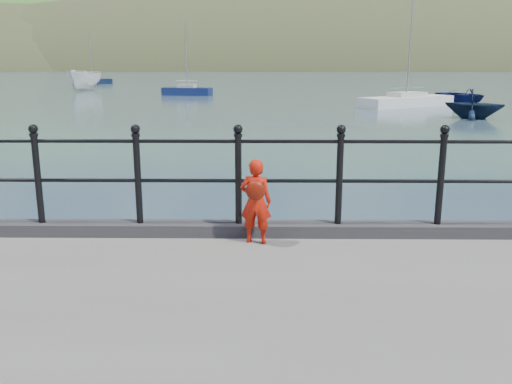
{
  "coord_description": "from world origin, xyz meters",
  "views": [
    {
      "loc": [
        0.89,
        -6.44,
        3.06
      ],
      "look_at": [
        0.81,
        -0.2,
        1.55
      ],
      "focal_mm": 38.0,
      "sensor_mm": 36.0,
      "label": 1
    }
  ],
  "objects_px": {
    "launch_blue": "(462,95)",
    "launch_white": "(85,80)",
    "sailboat_left": "(92,82)",
    "sailboat_near": "(406,102)",
    "launch_navy": "(474,104)",
    "sailboat_port": "(187,92)",
    "railing": "(188,168)",
    "child": "(256,201)"
  },
  "relations": [
    {
      "from": "launch_white",
      "to": "sailboat_port",
      "type": "height_order",
      "value": "sailboat_port"
    },
    {
      "from": "child",
      "to": "sailboat_near",
      "type": "height_order",
      "value": "sailboat_near"
    },
    {
      "from": "launch_navy",
      "to": "sailboat_near",
      "type": "height_order",
      "value": "sailboat_near"
    },
    {
      "from": "railing",
      "to": "launch_white",
      "type": "height_order",
      "value": "railing"
    },
    {
      "from": "railing",
      "to": "sailboat_port",
      "type": "distance_m",
      "value": 44.14
    },
    {
      "from": "sailboat_left",
      "to": "sailboat_near",
      "type": "relative_size",
      "value": 0.75
    },
    {
      "from": "launch_white",
      "to": "sailboat_left",
      "type": "relative_size",
      "value": 0.77
    },
    {
      "from": "railing",
      "to": "launch_blue",
      "type": "bearing_deg",
      "value": 65.88
    },
    {
      "from": "launch_blue",
      "to": "launch_navy",
      "type": "relative_size",
      "value": 1.5
    },
    {
      "from": "railing",
      "to": "sailboat_port",
      "type": "bearing_deg",
      "value": 97.88
    },
    {
      "from": "railing",
      "to": "sailboat_near",
      "type": "relative_size",
      "value": 1.83
    },
    {
      "from": "launch_navy",
      "to": "sailboat_near",
      "type": "bearing_deg",
      "value": 43.65
    },
    {
      "from": "launch_white",
      "to": "sailboat_port",
      "type": "relative_size",
      "value": 0.85
    },
    {
      "from": "sailboat_left",
      "to": "sailboat_near",
      "type": "bearing_deg",
      "value": -72.5
    },
    {
      "from": "railing",
      "to": "launch_navy",
      "type": "distance_m",
      "value": 26.45
    },
    {
      "from": "sailboat_port",
      "to": "sailboat_near",
      "type": "bearing_deg",
      "value": -23.87
    },
    {
      "from": "child",
      "to": "sailboat_port",
      "type": "relative_size",
      "value": 0.15
    },
    {
      "from": "child",
      "to": "sailboat_left",
      "type": "relative_size",
      "value": 0.13
    },
    {
      "from": "child",
      "to": "sailboat_left",
      "type": "xyz_separation_m",
      "value": [
        -23.12,
        68.61,
        -1.16
      ]
    },
    {
      "from": "launch_navy",
      "to": "sailboat_near",
      "type": "distance_m",
      "value": 8.04
    },
    {
      "from": "launch_white",
      "to": "sailboat_near",
      "type": "relative_size",
      "value": 0.58
    },
    {
      "from": "launch_blue",
      "to": "sailboat_port",
      "type": "height_order",
      "value": "sailboat_port"
    },
    {
      "from": "launch_blue",
      "to": "launch_white",
      "type": "relative_size",
      "value": 0.81
    },
    {
      "from": "sailboat_left",
      "to": "sailboat_near",
      "type": "xyz_separation_m",
      "value": [
        33.0,
        -37.07,
        0.0
      ]
    },
    {
      "from": "launch_blue",
      "to": "launch_white",
      "type": "xyz_separation_m",
      "value": [
        -33.89,
        15.1,
        0.62
      ]
    },
    {
      "from": "launch_blue",
      "to": "launch_white",
      "type": "distance_m",
      "value": 37.11
    },
    {
      "from": "sailboat_left",
      "to": "launch_white",
      "type": "bearing_deg",
      "value": -99.22
    },
    {
      "from": "launch_white",
      "to": "sailboat_left",
      "type": "xyz_separation_m",
      "value": [
        -4.58,
        17.13,
        -0.76
      ]
    },
    {
      "from": "child",
      "to": "launch_navy",
      "type": "bearing_deg",
      "value": -106.11
    },
    {
      "from": "launch_white",
      "to": "sailboat_near",
      "type": "xyz_separation_m",
      "value": [
        28.43,
        -19.94,
        -0.76
      ]
    },
    {
      "from": "railing",
      "to": "launch_navy",
      "type": "bearing_deg",
      "value": 62.25
    },
    {
      "from": "launch_white",
      "to": "launch_navy",
      "type": "height_order",
      "value": "launch_white"
    },
    {
      "from": "launch_blue",
      "to": "sailboat_near",
      "type": "xyz_separation_m",
      "value": [
        -5.47,
        -4.84,
        -0.14
      ]
    },
    {
      "from": "sailboat_near",
      "to": "launch_blue",
      "type": "bearing_deg",
      "value": 8.57
    },
    {
      "from": "child",
      "to": "railing",
      "type": "bearing_deg",
      "value": -9.77
    },
    {
      "from": "launch_navy",
      "to": "sailboat_left",
      "type": "bearing_deg",
      "value": 69.69
    },
    {
      "from": "railing",
      "to": "launch_white",
      "type": "relative_size",
      "value": 3.18
    },
    {
      "from": "launch_blue",
      "to": "sailboat_near",
      "type": "bearing_deg",
      "value": -161.03
    },
    {
      "from": "child",
      "to": "sailboat_near",
      "type": "xyz_separation_m",
      "value": [
        9.89,
        31.55,
        -1.16
      ]
    },
    {
      "from": "child",
      "to": "sailboat_port",
      "type": "bearing_deg",
      "value": -71.36
    },
    {
      "from": "railing",
      "to": "sailboat_left",
      "type": "height_order",
      "value": "sailboat_left"
    },
    {
      "from": "launch_blue",
      "to": "launch_white",
      "type": "bearing_deg",
      "value": 133.43
    }
  ]
}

